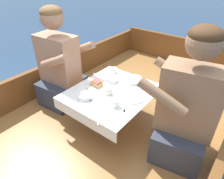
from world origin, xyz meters
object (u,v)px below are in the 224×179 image
object	(u,v)px
coffee_cup_starboard	(114,71)
person_port	(60,67)
person_starboard	(186,111)
tin_can	(109,91)
coffee_cup_port	(115,103)
sandwich	(97,83)

from	to	relation	value
coffee_cup_starboard	person_port	bearing A→B (deg)	-143.48
person_starboard	tin_can	world-z (taller)	person_starboard
person_starboard	coffee_cup_port	world-z (taller)	person_starboard
coffee_cup_port	coffee_cup_starboard	distance (m)	0.55
coffee_cup_starboard	person_starboard	bearing A→B (deg)	-15.96
sandwich	coffee_cup_port	distance (m)	0.33
sandwich	coffee_cup_port	size ratio (longest dim) A/B	1.17
coffee_cup_starboard	tin_can	distance (m)	0.38
person_port	sandwich	xyz separation A→B (m)	(0.47, 0.03, -0.03)
person_starboard	sandwich	xyz separation A→B (m)	(-0.80, -0.06, -0.04)
person_starboard	sandwich	bearing A→B (deg)	-6.41
sandwich	tin_can	size ratio (longest dim) A/B	1.66
tin_can	person_starboard	bearing A→B (deg)	7.78
person_starboard	coffee_cup_port	distance (m)	0.52
person_starboard	tin_can	xyz separation A→B (m)	(-0.64, -0.09, -0.04)
coffee_cup_port	coffee_cup_starboard	bearing A→B (deg)	128.79
person_starboard	sandwich	distance (m)	0.80
person_starboard	coffee_cup_starboard	distance (m)	0.86
person_port	coffee_cup_port	distance (m)	0.79
sandwich	coffee_cup_port	bearing A→B (deg)	-22.28
coffee_cup_port	coffee_cup_starboard	size ratio (longest dim) A/B	0.98
person_starboard	coffee_cup_port	xyz separation A→B (m)	(-0.49, -0.19, -0.04)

